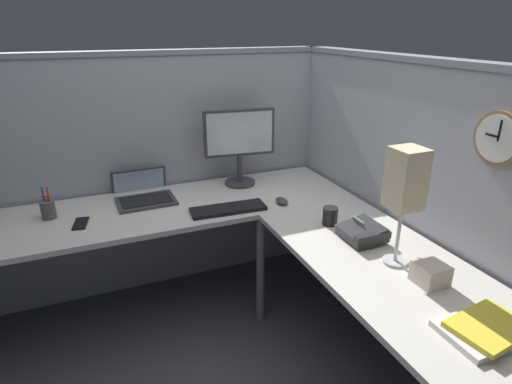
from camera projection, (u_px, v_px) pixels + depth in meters
The scene contains 16 objects.
ground_plane at pixel (246, 341), 2.47m from camera, with size 6.80×6.80×0.00m, color #47474C.
cubicle_wall_back at pixel (145, 176), 2.79m from camera, with size 2.57×0.12×1.58m.
cubicle_wall_right at pixel (414, 211), 2.26m from camera, with size 0.12×2.37×1.58m.
desk at pixel (221, 256), 2.15m from camera, with size 2.35×2.15×0.73m.
monitor at pixel (239, 141), 2.72m from camera, with size 0.46×0.20×0.50m.
laptop at pixel (143, 193), 2.61m from camera, with size 0.35×0.39×0.22m.
keyboard at pixel (228, 209), 2.42m from camera, with size 0.43×0.14×0.02m, color black.
computer_mouse at pixel (282, 201), 2.51m from camera, with size 0.06×0.10×0.03m, color #38383D.
pen_cup at pixel (48, 209), 2.31m from camera, with size 0.08×0.08×0.18m.
cell_phone at pixel (81, 223), 2.26m from camera, with size 0.07×0.14×0.01m, color black.
office_phone at pixel (362, 233), 2.08m from camera, with size 0.19×0.21×0.11m.
book_stack at pixel (485, 329), 1.45m from camera, with size 0.30×0.23×0.04m.
desk_lamp_paper at pixel (406, 182), 1.76m from camera, with size 0.13×0.13×0.53m.
coffee_mug at pixel (330, 216), 2.24m from camera, with size 0.08×0.08×0.10m, color black.
tissue_box at pixel (430, 273), 1.73m from camera, with size 0.12×0.12×0.09m, color beige.
wall_clock at pixel (499, 138), 1.68m from camera, with size 0.04×0.22×0.22m.
Camera 1 is at (-0.71, -1.84, 1.73)m, focal length 29.75 mm.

